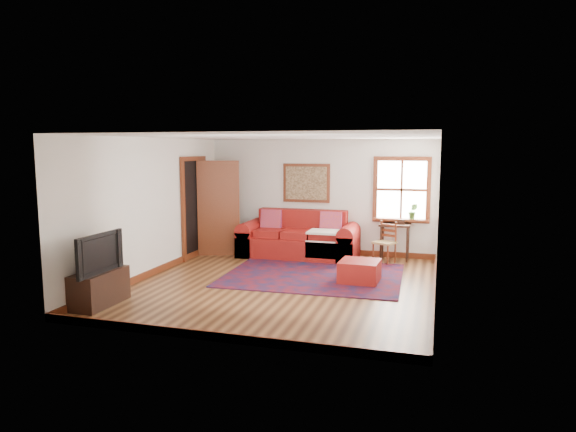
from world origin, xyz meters
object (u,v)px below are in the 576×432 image
(ladder_back_chair, at_px, (386,241))
(red_ottoman, at_px, (360,271))
(red_leather_sofa, at_px, (299,241))
(media_cabinet, at_px, (100,288))
(side_table, at_px, (395,230))

(ladder_back_chair, bearing_deg, red_ottoman, -99.12)
(red_leather_sofa, height_order, ladder_back_chair, red_leather_sofa)
(red_ottoman, relative_size, ladder_back_chair, 0.79)
(red_ottoman, xyz_separation_m, ladder_back_chair, (0.27, 1.69, 0.26))
(red_leather_sofa, xyz_separation_m, media_cabinet, (-1.94, -4.16, -0.07))
(ladder_back_chair, relative_size, media_cabinet, 0.89)
(red_leather_sofa, height_order, media_cabinet, red_leather_sofa)
(side_table, relative_size, ladder_back_chair, 0.90)
(red_ottoman, bearing_deg, red_leather_sofa, 133.77)
(red_leather_sofa, bearing_deg, red_ottoman, -48.34)
(side_table, xyz_separation_m, ladder_back_chair, (-0.15, -0.34, -0.18))
(red_leather_sofa, height_order, red_ottoman, red_leather_sofa)
(red_ottoman, height_order, media_cabinet, media_cabinet)
(red_leather_sofa, bearing_deg, ladder_back_chair, -2.22)
(ladder_back_chair, bearing_deg, media_cabinet, -132.74)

